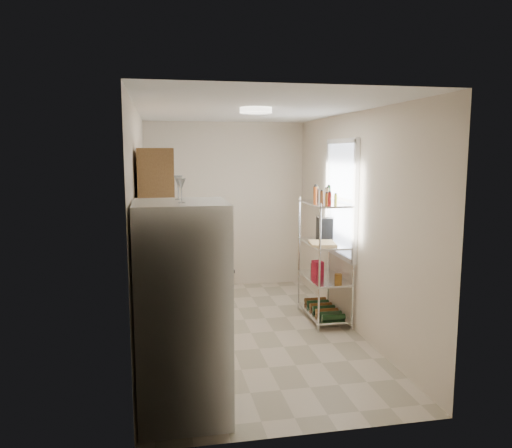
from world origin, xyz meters
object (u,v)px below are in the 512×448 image
(frying_pan_large, at_px, (161,249))
(cutting_board, at_px, (323,243))
(rice_cooker, at_px, (163,248))
(espresso_machine, at_px, (324,227))
(refrigerator, at_px, (183,311))

(frying_pan_large, distance_m, cutting_board, 2.03)
(rice_cooker, height_order, espresso_machine, espresso_machine)
(refrigerator, xyz_separation_m, rice_cooker, (-0.13, 2.12, 0.12))
(rice_cooker, relative_size, frying_pan_large, 0.82)
(refrigerator, relative_size, cutting_board, 4.48)
(refrigerator, height_order, cutting_board, refrigerator)
(cutting_board, xyz_separation_m, espresso_machine, (0.15, 0.38, 0.14))
(refrigerator, distance_m, rice_cooker, 2.12)
(refrigerator, xyz_separation_m, espresso_machine, (1.94, 2.25, 0.28))
(rice_cooker, xyz_separation_m, frying_pan_large, (-0.02, 0.31, -0.07))
(rice_cooker, xyz_separation_m, cutting_board, (1.93, -0.24, 0.03))
(refrigerator, height_order, frying_pan_large, refrigerator)
(cutting_board, height_order, espresso_machine, espresso_machine)
(cutting_board, bearing_deg, espresso_machine, 68.36)
(refrigerator, distance_m, frying_pan_large, 2.43)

